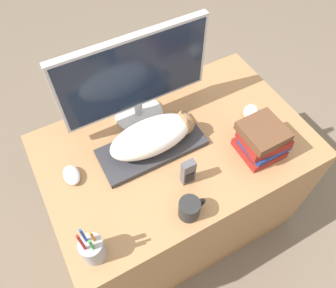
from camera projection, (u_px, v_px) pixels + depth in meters
The scene contains 11 objects.
ground_plane at pixel (207, 269), 1.76m from camera, with size 12.00×12.00×0.00m, color #6B5B4C.
desk at pixel (175, 186), 1.65m from camera, with size 1.12×0.72×0.71m.
keyboard at pixel (152, 147), 1.34m from camera, with size 0.44×0.19×0.02m.
cat at pixel (155, 135), 1.29m from camera, with size 0.37×0.16×0.12m.
monitor at pixel (135, 78), 1.27m from camera, with size 0.62×0.21×0.42m.
computer_mouse at pixel (72, 175), 1.26m from camera, with size 0.06×0.09×0.04m.
coffee_mug at pixel (190, 208), 1.15m from camera, with size 0.11×0.08×0.08m.
pen_cup at pixel (93, 249), 1.06m from camera, with size 0.08×0.08×0.21m.
baseball at pixel (251, 112), 1.42m from camera, with size 0.07×0.07×0.07m.
phone at pixel (188, 172), 1.22m from camera, with size 0.05×0.03×0.12m.
book_stack at pixel (263, 140), 1.29m from camera, with size 0.19×0.17×0.15m.
Camera 1 is at (-0.41, -0.31, 1.83)m, focal length 35.00 mm.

